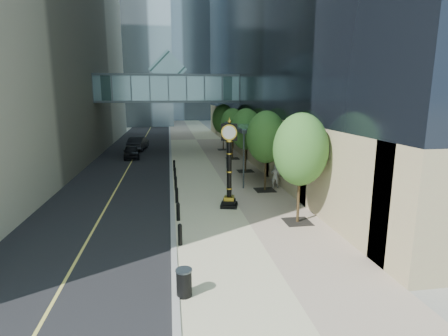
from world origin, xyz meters
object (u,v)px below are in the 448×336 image
Objects in this scene: street_clock at (229,170)px; car_near at (131,152)px; trash_bin at (184,283)px; car_far at (138,143)px; pedestrian at (275,176)px.

street_clock is 1.29× the size of car_near.
car_far is (-4.27, 33.85, 0.35)m from trash_bin.
car_far is (-7.39, 24.58, -1.48)m from street_clock.
street_clock reaches higher than trash_bin.
car_near is (-4.50, 27.90, 0.20)m from trash_bin.
pedestrian is 18.84m from car_near.
street_clock is 1.03× the size of car_far.
car_near reaches higher than trash_bin.
trash_bin is 0.22× the size of car_near.
pedestrian is 0.35× the size of car_far.
car_far is at bearing -49.17° from pedestrian.
trash_bin is at bearing -86.42° from car_near.
car_near is at bearing 95.00° from car_far.
street_clock is at bearing 71.40° from trash_bin.
street_clock is at bearing -73.34° from car_near.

